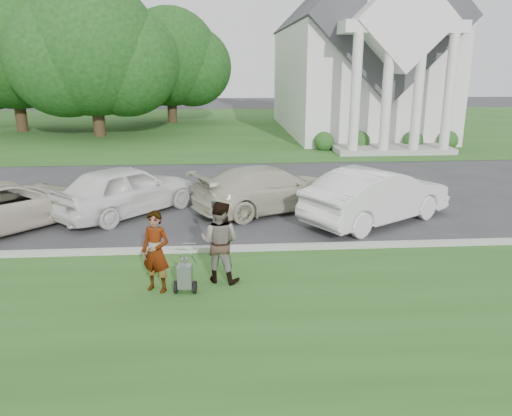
{
  "coord_description": "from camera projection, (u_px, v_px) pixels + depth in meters",
  "views": [
    {
      "loc": [
        -0.18,
        -11.21,
        4.54
      ],
      "look_at": [
        0.63,
        0.0,
        1.29
      ],
      "focal_mm": 35.0,
      "sensor_mm": 36.0,
      "label": 1
    }
  ],
  "objects": [
    {
      "name": "curb",
      "position": [
        229.0,
        249.0,
        12.52
      ],
      "size": [
        80.0,
        0.18,
        0.15
      ],
      "primitive_type": "cube",
      "color": "#9E9E93",
      "rests_on": "ground"
    },
    {
      "name": "person_right",
      "position": [
        220.0,
        242.0,
        10.6
      ],
      "size": [
        1.05,
        0.93,
        1.78
      ],
      "primitive_type": "imported",
      "rotation": [
        0.0,
        0.0,
        2.78
      ],
      "color": "#999999",
      "rests_on": "ground"
    },
    {
      "name": "tree_back",
      "position": [
        170.0,
        62.0,
        39.17
      ],
      "size": [
        9.61,
        7.6,
        8.89
      ],
      "color": "#332316",
      "rests_on": "ground"
    },
    {
      "name": "person_left",
      "position": [
        156.0,
        252.0,
        10.14
      ],
      "size": [
        0.74,
        0.63,
        1.7
      ],
      "primitive_type": "imported",
      "rotation": [
        0.0,
        0.0,
        -0.44
      ],
      "color": "#999999",
      "rests_on": "ground"
    },
    {
      "name": "car_a",
      "position": [
        9.0,
        205.0,
        14.19
      ],
      "size": [
        4.99,
        5.12,
        1.36
      ],
      "primitive_type": "imported",
      "rotation": [
        0.0,
        0.0,
        2.39
      ],
      "color": "beige",
      "rests_on": "ground"
    },
    {
      "name": "car_d",
      "position": [
        377.0,
        195.0,
        14.72
      ],
      "size": [
        5.05,
        4.06,
        1.61
      ],
      "primitive_type": "imported",
      "rotation": [
        0.0,
        0.0,
        2.13
      ],
      "color": "silver",
      "rests_on": "ground"
    },
    {
      "name": "tree_left",
      "position": [
        93.0,
        55.0,
        31.12
      ],
      "size": [
        10.63,
        8.4,
        9.71
      ],
      "color": "#332316",
      "rests_on": "ground"
    },
    {
      "name": "tree_far",
      "position": [
        12.0,
        46.0,
        33.42
      ],
      "size": [
        11.64,
        9.2,
        10.73
      ],
      "color": "#332316",
      "rests_on": "ground"
    },
    {
      "name": "car_b",
      "position": [
        126.0,
        190.0,
        15.45
      ],
      "size": [
        4.55,
        4.67,
        1.58
      ],
      "primitive_type": "imported",
      "rotation": [
        0.0,
        0.0,
        2.39
      ],
      "color": "white",
      "rests_on": "ground"
    },
    {
      "name": "church_lawn",
      "position": [
        222.0,
        126.0,
        37.89
      ],
      "size": [
        80.0,
        30.0,
        0.01
      ],
      "primitive_type": "cube",
      "color": "#29511C",
      "rests_on": "ground"
    },
    {
      "name": "grass_strip",
      "position": [
        233.0,
        321.0,
        9.14
      ],
      "size": [
        80.0,
        7.0,
        0.01
      ],
      "primitive_type": "cube",
      "color": "#29511C",
      "rests_on": "ground"
    },
    {
      "name": "church",
      "position": [
        356.0,
        42.0,
        33.14
      ],
      "size": [
        9.19,
        19.0,
        24.1
      ],
      "color": "white",
      "rests_on": "ground"
    },
    {
      "name": "parking_meter_near",
      "position": [
        214.0,
        221.0,
        12.08
      ],
      "size": [
        0.1,
        0.09,
        1.41
      ],
      "color": "gray",
      "rests_on": "ground"
    },
    {
      "name": "ground",
      "position": [
        230.0,
        260.0,
        12.02
      ],
      "size": [
        120.0,
        120.0,
        0.0
      ],
      "primitive_type": "plane",
      "color": "#333335",
      "rests_on": "ground"
    },
    {
      "name": "striping_cart",
      "position": [
        185.0,
        277.0,
        10.18
      ],
      "size": [
        0.47,
        0.91,
        0.83
      ],
      "rotation": [
        0.0,
        0.0,
        -0.09
      ],
      "color": "black",
      "rests_on": "ground"
    },
    {
      "name": "car_c",
      "position": [
        269.0,
        189.0,
        15.89
      ],
      "size": [
        5.34,
        3.96,
        1.44
      ],
      "primitive_type": "imported",
      "rotation": [
        0.0,
        0.0,
        2.02
      ],
      "color": "beige",
      "rests_on": "ground"
    }
  ]
}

